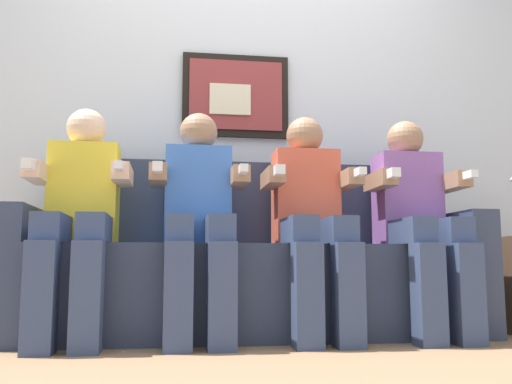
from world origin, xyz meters
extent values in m
plane|color=#8C6B4C|center=(0.00, 0.00, 0.00)|extent=(6.15, 6.15, 0.00)
cube|color=silver|center=(0.00, 0.77, 1.30)|extent=(4.73, 0.05, 2.60)
cube|color=black|center=(-0.04, 0.72, 1.35)|extent=(0.63, 0.03, 0.50)
cube|color=maroon|center=(-0.04, 0.71, 1.35)|extent=(0.55, 0.02, 0.42)
cube|color=beige|center=(-0.07, 0.70, 1.32)|extent=(0.24, 0.02, 0.18)
cube|color=#333D56|center=(0.00, 0.29, 0.23)|extent=(2.05, 0.58, 0.45)
cube|color=#333D56|center=(0.00, 0.51, 0.68)|extent=(2.05, 0.14, 0.45)
cube|color=#333D56|center=(-1.09, 0.29, 0.31)|extent=(0.14, 0.58, 0.62)
cube|color=#333D56|center=(1.09, 0.29, 0.31)|extent=(0.14, 0.58, 0.62)
cube|color=yellow|center=(-0.82, 0.28, 0.69)|extent=(0.32, 0.20, 0.48)
sphere|color=beige|center=(-0.82, 0.28, 1.02)|extent=(0.19, 0.19, 0.19)
cube|color=#38476B|center=(-0.91, 0.08, 0.51)|extent=(0.12, 0.40, 0.12)
cube|color=#38476B|center=(-0.73, 0.08, 0.51)|extent=(0.12, 0.40, 0.12)
cube|color=#38476B|center=(-0.91, -0.12, 0.23)|extent=(0.12, 0.12, 0.45)
cube|color=#38476B|center=(-0.73, -0.12, 0.23)|extent=(0.12, 0.12, 0.45)
cube|color=beige|center=(-1.01, 0.16, 0.77)|extent=(0.08, 0.28, 0.08)
cube|color=beige|center=(-0.63, 0.16, 0.77)|extent=(0.08, 0.28, 0.08)
cube|color=white|center=(-0.63, 0.00, 0.78)|extent=(0.04, 0.13, 0.04)
cube|color=white|center=(-1.01, 0.00, 0.78)|extent=(0.04, 0.10, 0.04)
cube|color=#3F72CC|center=(-0.27, 0.28, 0.69)|extent=(0.32, 0.20, 0.48)
sphere|color=#9E7556|center=(-0.27, 0.28, 1.02)|extent=(0.19, 0.19, 0.19)
cube|color=#38476B|center=(-0.36, 0.08, 0.51)|extent=(0.12, 0.40, 0.12)
cube|color=#38476B|center=(-0.18, 0.08, 0.51)|extent=(0.12, 0.40, 0.12)
cube|color=#38476B|center=(-0.36, -0.12, 0.23)|extent=(0.12, 0.12, 0.45)
cube|color=#38476B|center=(-0.18, -0.12, 0.23)|extent=(0.12, 0.12, 0.45)
cube|color=#9E7556|center=(-0.46, 0.16, 0.77)|extent=(0.08, 0.28, 0.08)
cube|color=#9E7556|center=(-0.08, 0.16, 0.77)|extent=(0.08, 0.28, 0.08)
cube|color=white|center=(-0.08, 0.00, 0.78)|extent=(0.04, 0.13, 0.04)
cube|color=white|center=(-0.46, 0.00, 0.78)|extent=(0.04, 0.10, 0.04)
cube|color=#D8593F|center=(0.27, 0.28, 0.69)|extent=(0.32, 0.20, 0.48)
sphere|color=#9E7556|center=(0.27, 0.28, 1.02)|extent=(0.19, 0.19, 0.19)
cube|color=#38476B|center=(0.18, 0.08, 0.51)|extent=(0.12, 0.40, 0.12)
cube|color=#38476B|center=(0.36, 0.08, 0.51)|extent=(0.12, 0.40, 0.12)
cube|color=#38476B|center=(0.18, -0.12, 0.23)|extent=(0.12, 0.12, 0.45)
cube|color=#38476B|center=(0.36, -0.12, 0.23)|extent=(0.12, 0.12, 0.45)
cube|color=#9E7556|center=(0.08, 0.16, 0.77)|extent=(0.08, 0.28, 0.08)
cube|color=#9E7556|center=(0.46, 0.16, 0.77)|extent=(0.08, 0.28, 0.08)
cube|color=white|center=(0.46, 0.00, 0.78)|extent=(0.04, 0.13, 0.04)
cube|color=white|center=(0.08, 0.00, 0.78)|extent=(0.04, 0.10, 0.04)
cube|color=#8C59A5|center=(0.82, 0.28, 0.69)|extent=(0.32, 0.20, 0.48)
sphere|color=#9E7556|center=(0.82, 0.28, 1.02)|extent=(0.19, 0.19, 0.19)
cube|color=#38476B|center=(0.73, 0.08, 0.51)|extent=(0.12, 0.40, 0.12)
cube|color=#38476B|center=(0.91, 0.08, 0.51)|extent=(0.12, 0.40, 0.12)
cube|color=#38476B|center=(0.73, -0.12, 0.23)|extent=(0.12, 0.12, 0.45)
cube|color=#38476B|center=(0.91, -0.12, 0.23)|extent=(0.12, 0.12, 0.45)
cube|color=#9E7556|center=(0.63, 0.16, 0.77)|extent=(0.08, 0.28, 0.08)
cube|color=#9E7556|center=(1.01, 0.16, 0.77)|extent=(0.08, 0.28, 0.08)
cube|color=white|center=(1.01, 0.00, 0.78)|extent=(0.04, 0.13, 0.04)
cube|color=white|center=(0.63, 0.00, 0.78)|extent=(0.04, 0.10, 0.04)
camera|label=1|loc=(-0.38, -2.49, 0.35)|focal=39.46mm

